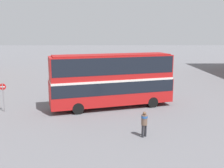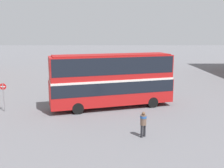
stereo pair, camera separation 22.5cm
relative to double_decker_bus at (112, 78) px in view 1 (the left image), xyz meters
name	(u,v)px [view 1 (the left image)]	position (x,y,z in m)	size (l,w,h in m)	color
ground_plane	(104,106)	(-0.74, 0.40, -2.83)	(240.00, 240.00, 0.00)	slate
double_decker_bus	(112,78)	(0.00, 0.00, 0.00)	(11.58, 5.60, 4.96)	red
pedestrian_foreground	(144,121)	(2.04, -7.09, -1.75)	(0.61, 0.61, 1.76)	#232328
parked_car_kerb_near	(149,76)	(5.55, 13.34, -2.06)	(4.61, 1.98, 1.51)	slate
no_entry_sign	(3,93)	(-9.57, -1.21, -1.15)	(0.58, 0.08, 2.54)	gray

